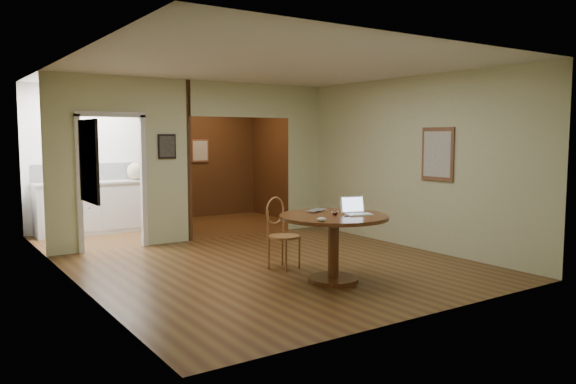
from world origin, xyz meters
TOP-DOWN VIEW (x-y plane):
  - floor at (0.00, 0.00)m, footprint 5.00×5.00m
  - room_shell at (-0.47, 3.10)m, footprint 5.20×7.50m
  - dining_table at (0.13, -0.97)m, footprint 1.31×1.31m
  - chair at (-0.02, -0.03)m, footprint 0.51×0.51m
  - open_laptop at (0.39, -1.07)m, footprint 0.36×0.35m
  - closed_laptop at (0.16, -0.65)m, footprint 0.40×0.34m
  - mouse at (-0.31, -1.29)m, footprint 0.13×0.09m
  - wine_glass at (0.11, -1.01)m, footprint 0.08×0.08m
  - pen at (0.20, -1.16)m, footprint 0.15×0.03m
  - kitchen_cabinet at (-1.35, 4.20)m, footprint 2.06×0.60m
  - grocery_bag at (-0.55, 4.20)m, footprint 0.34×0.29m

SIDE VIEW (x-z plane):
  - floor at x=0.00m, z-range 0.00..0.00m
  - kitchen_cabinet at x=-1.35m, z-range 0.00..0.94m
  - chair at x=-0.02m, z-range 0.05..1.02m
  - dining_table at x=0.13m, z-range 0.20..1.02m
  - pen at x=0.20m, z-range 0.82..0.83m
  - closed_laptop at x=0.16m, z-range 0.82..0.85m
  - mouse at x=-0.31m, z-range 0.82..0.87m
  - wine_glass at x=0.11m, z-range 0.82..0.91m
  - open_laptop at x=0.39m, z-range 0.77..0.99m
  - grocery_bag at x=-0.55m, z-range 0.94..1.27m
  - room_shell at x=-0.47m, z-range -1.21..3.79m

